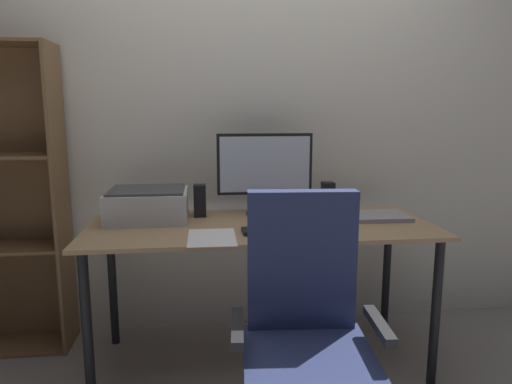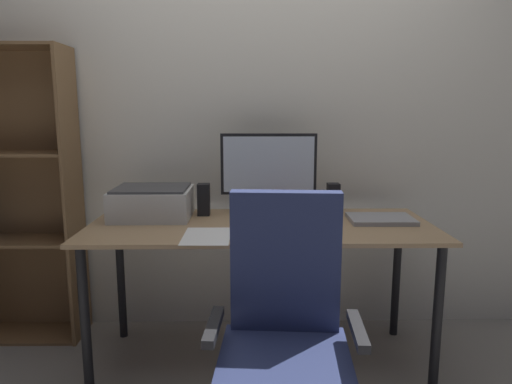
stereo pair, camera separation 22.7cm
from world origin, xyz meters
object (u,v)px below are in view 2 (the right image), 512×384
at_px(keyboard, 270,231).
at_px(office_chair, 285,353).
at_px(bookshelf, 20,198).
at_px(mouse, 311,228).
at_px(monitor, 269,169).
at_px(speaker_left, 204,199).
at_px(laptop, 381,219).
at_px(coffee_mug, 288,213).
at_px(speaker_right, 333,199).
at_px(desk, 261,240).
at_px(printer, 152,202).

relative_size(keyboard, office_chair, 0.29).
bearing_deg(bookshelf, mouse, -17.36).
relative_size(monitor, keyboard, 1.75).
bearing_deg(monitor, speaker_left, -178.69).
bearing_deg(monitor, laptop, -15.92).
distance_m(coffee_mug, speaker_right, 0.31).
relative_size(coffee_mug, bookshelf, 0.06).
xyz_separation_m(desk, keyboard, (0.04, -0.16, 0.09)).
height_order(monitor, printer, monitor).
xyz_separation_m(speaker_left, bookshelf, (-1.05, 0.15, -0.02)).
bearing_deg(speaker_left, office_chair, -68.77).
bearing_deg(coffee_mug, office_chair, -95.25).
bearing_deg(speaker_right, printer, -177.01).
xyz_separation_m(desk, mouse, (0.23, -0.14, 0.10)).
distance_m(speaker_left, bookshelf, 1.06).
relative_size(mouse, bookshelf, 0.06).
height_order(monitor, mouse, monitor).
distance_m(office_chair, bookshelf, 1.82).
distance_m(monitor, coffee_mug, 0.28).
distance_m(monitor, speaker_right, 0.38).
relative_size(mouse, coffee_mug, 0.94).
bearing_deg(speaker_right, desk, -152.87).
distance_m(printer, bookshelf, 0.81).
relative_size(speaker_right, bookshelf, 0.10).
bearing_deg(bookshelf, office_chair, -37.57).
bearing_deg(speaker_right, mouse, -115.14).
relative_size(desk, printer, 4.24).
bearing_deg(bookshelf, coffee_mug, -12.35).
distance_m(desk, speaker_right, 0.47).
relative_size(desk, keyboard, 5.85).
relative_size(monitor, office_chair, 0.50).
bearing_deg(speaker_right, monitor, 178.69).
height_order(keyboard, mouse, mouse).
height_order(desk, mouse, mouse).
bearing_deg(office_chair, speaker_left, 115.49).
distance_m(laptop, speaker_right, 0.28).
bearing_deg(speaker_right, laptop, -35.11).
bearing_deg(coffee_mug, speaker_left, 158.04).
height_order(laptop, bookshelf, bookshelf).
distance_m(mouse, coffee_mug, 0.20).
xyz_separation_m(keyboard, office_chair, (0.03, -0.57, -0.29)).
xyz_separation_m(monitor, speaker_right, (0.35, -0.01, -0.16)).
height_order(keyboard, speaker_right, speaker_right).
bearing_deg(laptop, coffee_mug, -176.16).
xyz_separation_m(speaker_right, office_chair, (-0.33, -0.94, -0.37)).
bearing_deg(speaker_left, coffee_mug, -21.96).
xyz_separation_m(monitor, office_chair, (0.02, -0.94, -0.53)).
xyz_separation_m(office_chair, bookshelf, (-1.41, 1.09, 0.35)).
bearing_deg(coffee_mug, speaker_right, 34.07).
xyz_separation_m(laptop, bookshelf, (-1.96, 0.30, 0.06)).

